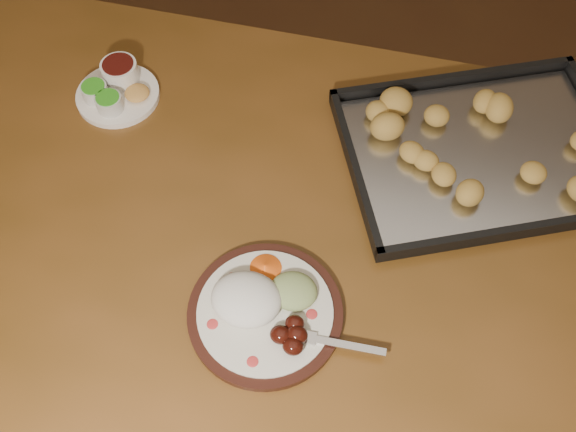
# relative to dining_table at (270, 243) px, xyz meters

# --- Properties ---
(ground) EXTENTS (4.00, 4.00, 0.00)m
(ground) POSITION_rel_dining_table_xyz_m (0.08, 0.22, -0.65)
(ground) COLOR #50341B
(ground) RESTS_ON ground
(dining_table) EXTENTS (1.50, 0.90, 0.75)m
(dining_table) POSITION_rel_dining_table_xyz_m (0.00, 0.00, 0.00)
(dining_table) COLOR brown
(dining_table) RESTS_ON ground
(dinner_plate) EXTENTS (0.32, 0.25, 0.06)m
(dinner_plate) POSITION_rel_dining_table_xyz_m (0.04, -0.18, 0.11)
(dinner_plate) COLOR black
(dinner_plate) RESTS_ON dining_table
(condiment_saucer) EXTENTS (0.16, 0.16, 0.05)m
(condiment_saucer) POSITION_rel_dining_table_xyz_m (-0.36, 0.20, 0.12)
(condiment_saucer) COLOR white
(condiment_saucer) RESTS_ON dining_table
(baking_tray) EXTENTS (0.60, 0.54, 0.05)m
(baking_tray) POSITION_rel_dining_table_xyz_m (0.35, 0.22, 0.11)
(baking_tray) COLOR black
(baking_tray) RESTS_ON dining_table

